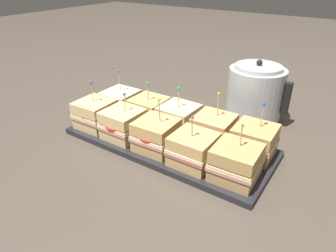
{
  "coord_description": "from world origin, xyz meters",
  "views": [
    {
      "loc": [
        0.45,
        -0.67,
        0.5
      ],
      "look_at": [
        0.0,
        0.0,
        0.07
      ],
      "focal_mm": 32.0,
      "sensor_mm": 36.0,
      "label": 1
    }
  ],
  "objects_px": {
    "sandwich_front_left": "(123,124)",
    "sandwich_back_far_right": "(254,141)",
    "sandwich_front_far_right": "(236,163)",
    "kettle_steel": "(255,94)",
    "serving_platter": "(168,142)",
    "sandwich_front_center": "(157,135)",
    "sandwich_front_far_left": "(95,114)",
    "sandwich_back_right": "(214,130)",
    "sandwich_back_center": "(179,119)",
    "sandwich_front_right": "(193,149)",
    "sandwich_back_far_left": "(121,102)",
    "sandwich_back_left": "(149,110)"
  },
  "relations": [
    {
      "from": "sandwich_front_far_left",
      "to": "sandwich_back_center",
      "type": "xyz_separation_m",
      "value": [
        0.25,
        0.12,
        0.0
      ]
    },
    {
      "from": "kettle_steel",
      "to": "sandwich_front_right",
      "type": "bearing_deg",
      "value": -94.14
    },
    {
      "from": "serving_platter",
      "to": "sandwich_front_left",
      "type": "bearing_deg",
      "value": -153.34
    },
    {
      "from": "sandwich_front_far_right",
      "to": "kettle_steel",
      "type": "xyz_separation_m",
      "value": [
        -0.09,
        0.38,
        0.04
      ]
    },
    {
      "from": "sandwich_front_left",
      "to": "sandwich_back_far_left",
      "type": "height_order",
      "value": "sandwich_back_far_left"
    },
    {
      "from": "sandwich_front_left",
      "to": "sandwich_back_far_right",
      "type": "height_order",
      "value": "sandwich_back_far_right"
    },
    {
      "from": "sandwich_front_left",
      "to": "sandwich_back_left",
      "type": "bearing_deg",
      "value": 87.8
    },
    {
      "from": "sandwich_back_center",
      "to": "kettle_steel",
      "type": "relative_size",
      "value": 0.71
    },
    {
      "from": "sandwich_front_far_right",
      "to": "sandwich_back_far_left",
      "type": "bearing_deg",
      "value": 166.13
    },
    {
      "from": "sandwich_back_far_left",
      "to": "sandwich_back_right",
      "type": "relative_size",
      "value": 0.99
    },
    {
      "from": "sandwich_front_center",
      "to": "serving_platter",
      "type": "bearing_deg",
      "value": 93.07
    },
    {
      "from": "sandwich_front_left",
      "to": "sandwich_back_far_left",
      "type": "xyz_separation_m",
      "value": [
        -0.12,
        0.12,
        -0.0
      ]
    },
    {
      "from": "sandwich_front_right",
      "to": "sandwich_back_far_left",
      "type": "relative_size",
      "value": 0.9
    },
    {
      "from": "sandwich_back_center",
      "to": "kettle_steel",
      "type": "distance_m",
      "value": 0.3
    },
    {
      "from": "sandwich_back_left",
      "to": "kettle_steel",
      "type": "bearing_deg",
      "value": 43.01
    },
    {
      "from": "sandwich_front_far_right",
      "to": "kettle_steel",
      "type": "bearing_deg",
      "value": 103.52
    },
    {
      "from": "sandwich_front_left",
      "to": "kettle_steel",
      "type": "distance_m",
      "value": 0.48
    },
    {
      "from": "sandwich_front_center",
      "to": "kettle_steel",
      "type": "bearing_deg",
      "value": 68.43
    },
    {
      "from": "sandwich_front_left",
      "to": "sandwich_back_center",
      "type": "relative_size",
      "value": 0.95
    },
    {
      "from": "sandwich_front_far_left",
      "to": "sandwich_back_far_right",
      "type": "distance_m",
      "value": 0.51
    },
    {
      "from": "sandwich_front_center",
      "to": "sandwich_back_left",
      "type": "height_order",
      "value": "sandwich_front_center"
    },
    {
      "from": "sandwich_back_far_left",
      "to": "sandwich_back_far_right",
      "type": "distance_m",
      "value": 0.49
    },
    {
      "from": "sandwich_front_far_right",
      "to": "sandwich_front_far_left",
      "type": "bearing_deg",
      "value": 179.97
    },
    {
      "from": "serving_platter",
      "to": "kettle_steel",
      "type": "bearing_deg",
      "value": 64.3
    },
    {
      "from": "sandwich_back_far_left",
      "to": "sandwich_back_right",
      "type": "bearing_deg",
      "value": -0.18
    },
    {
      "from": "sandwich_front_left",
      "to": "sandwich_back_right",
      "type": "height_order",
      "value": "sandwich_back_right"
    },
    {
      "from": "serving_platter",
      "to": "sandwich_back_center",
      "type": "distance_m",
      "value": 0.08
    },
    {
      "from": "sandwich_front_center",
      "to": "sandwich_front_far_left",
      "type": "bearing_deg",
      "value": -179.9
    },
    {
      "from": "sandwich_front_center",
      "to": "sandwich_back_far_right",
      "type": "height_order",
      "value": "same"
    },
    {
      "from": "sandwich_back_far_left",
      "to": "sandwich_back_left",
      "type": "relative_size",
      "value": 1.09
    },
    {
      "from": "sandwich_back_far_right",
      "to": "sandwich_front_center",
      "type": "bearing_deg",
      "value": -152.9
    },
    {
      "from": "sandwich_front_center",
      "to": "sandwich_back_far_left",
      "type": "height_order",
      "value": "sandwich_front_center"
    },
    {
      "from": "kettle_steel",
      "to": "sandwich_back_right",
      "type": "bearing_deg",
      "value": -96.36
    },
    {
      "from": "serving_platter",
      "to": "sandwich_back_right",
      "type": "bearing_deg",
      "value": 25.01
    },
    {
      "from": "sandwich_front_far_left",
      "to": "sandwich_back_far_right",
      "type": "bearing_deg",
      "value": 14.17
    },
    {
      "from": "sandwich_front_far_left",
      "to": "sandwich_front_center",
      "type": "height_order",
      "value": "sandwich_front_center"
    },
    {
      "from": "sandwich_back_right",
      "to": "kettle_steel",
      "type": "xyz_separation_m",
      "value": [
        0.03,
        0.26,
        0.04
      ]
    },
    {
      "from": "sandwich_front_center",
      "to": "sandwich_back_far_right",
      "type": "bearing_deg",
      "value": 27.1
    },
    {
      "from": "sandwich_front_center",
      "to": "sandwich_back_center",
      "type": "relative_size",
      "value": 1.06
    },
    {
      "from": "sandwich_back_center",
      "to": "sandwich_front_far_left",
      "type": "bearing_deg",
      "value": -153.92
    },
    {
      "from": "sandwich_back_center",
      "to": "sandwich_front_right",
      "type": "bearing_deg",
      "value": -45.55
    },
    {
      "from": "sandwich_front_far_left",
      "to": "sandwich_front_left",
      "type": "xyz_separation_m",
      "value": [
        0.12,
        -0.0,
        0.0
      ]
    },
    {
      "from": "sandwich_back_far_right",
      "to": "sandwich_front_far_right",
      "type": "bearing_deg",
      "value": -90.59
    },
    {
      "from": "sandwich_front_far_right",
      "to": "sandwich_front_center",
      "type": "bearing_deg",
      "value": 179.84
    },
    {
      "from": "kettle_steel",
      "to": "sandwich_back_center",
      "type": "bearing_deg",
      "value": -120.37
    },
    {
      "from": "sandwich_back_far_left",
      "to": "sandwich_back_center",
      "type": "distance_m",
      "value": 0.25
    },
    {
      "from": "sandwich_front_right",
      "to": "sandwich_back_right",
      "type": "bearing_deg",
      "value": 90.61
    },
    {
      "from": "sandwich_front_far_left",
      "to": "sandwich_back_far_left",
      "type": "xyz_separation_m",
      "value": [
        0.0,
        0.12,
        -0.0
      ]
    },
    {
      "from": "sandwich_front_far_right",
      "to": "sandwich_back_left",
      "type": "distance_m",
      "value": 0.39
    },
    {
      "from": "sandwich_front_far_right",
      "to": "kettle_steel",
      "type": "height_order",
      "value": "kettle_steel"
    }
  ]
}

